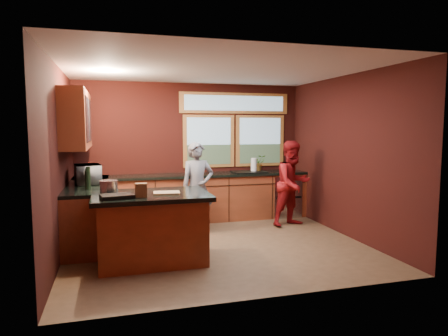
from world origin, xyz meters
name	(u,v)px	position (x,y,z in m)	size (l,w,h in m)	color
floor	(217,245)	(0.00, 0.00, 0.00)	(4.50, 4.50, 0.00)	brown
room_shell	(175,130)	(-0.60, 0.32, 1.80)	(4.52, 4.02, 2.71)	black
back_counter	(205,197)	(0.20, 1.70, 0.46)	(4.50, 0.64, 0.93)	brown
left_counter	(88,212)	(-1.95, 0.85, 0.47)	(0.64, 2.30, 0.93)	brown
island	(152,227)	(-1.05, -0.48, 0.48)	(1.55, 1.05, 0.95)	brown
person_grey	(198,188)	(-0.13, 0.83, 0.79)	(0.58, 0.38, 1.58)	slate
person_red	(293,183)	(1.68, 0.85, 0.79)	(0.77, 0.60, 1.59)	maroon
microwave	(88,174)	(-1.92, 0.84, 1.08)	(0.56, 0.38, 0.31)	#999999
potted_plant	(258,163)	(1.32, 1.75, 1.10)	(0.30, 0.26, 0.34)	#999999
paper_towel	(254,165)	(1.21, 1.70, 1.07)	(0.12, 0.12, 0.28)	white
cutting_board	(167,193)	(-0.85, -0.53, 0.95)	(0.35, 0.25, 0.02)	tan
stock_pot	(109,187)	(-1.60, -0.33, 1.03)	(0.24, 0.24, 0.18)	#B4B4B9
paper_bag	(141,190)	(-1.20, -0.73, 1.03)	(0.15, 0.12, 0.18)	brown
black_tray	(117,196)	(-1.50, -0.73, 0.97)	(0.40, 0.28, 0.05)	black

